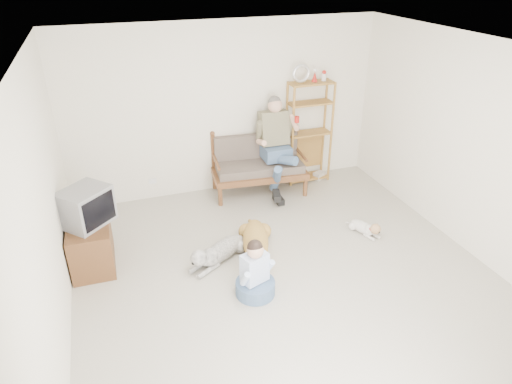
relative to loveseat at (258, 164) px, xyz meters
name	(u,v)px	position (x,y,z in m)	size (l,w,h in m)	color
floor	(291,283)	(-0.43, -2.44, -0.49)	(5.50, 5.50, 0.00)	beige
ceiling	(301,54)	(-0.43, -2.44, 2.21)	(5.50, 5.50, 0.00)	silver
wall_back	(226,109)	(-0.43, 0.31, 0.86)	(5.00, 5.00, 0.00)	white
wall_left	(43,224)	(-2.93, -2.44, 0.86)	(5.50, 5.50, 0.00)	white
wall_right	(482,154)	(2.07, -2.44, 0.86)	(5.50, 5.50, 0.00)	white
loveseat	(258,164)	(0.00, 0.00, 0.00)	(1.56, 0.85, 0.95)	brown
man	(277,153)	(0.25, -0.21, 0.24)	(0.60, 0.86, 1.39)	#496087
etagere	(309,132)	(0.94, 0.11, 0.40)	(0.76, 0.33, 2.02)	olive
book_stack	(319,175)	(1.17, 0.06, -0.43)	(0.19, 0.14, 0.12)	silver
tv_stand	(91,243)	(-2.66, -1.22, -0.19)	(0.52, 0.91, 0.60)	brown
crt_tv	(86,207)	(-2.63, -1.24, 0.35)	(0.71, 0.70, 0.46)	slate
wall_outlet	(153,181)	(-1.68, 0.30, -0.19)	(0.12, 0.02, 0.08)	white
golden_retriever	(256,244)	(-0.63, -1.73, -0.32)	(0.60, 1.34, 0.42)	#B3883E
shaggy_dog	(217,252)	(-1.15, -1.71, -0.35)	(0.97, 0.69, 0.34)	white
terrier	(366,228)	(1.00, -1.78, -0.39)	(0.30, 0.60, 0.23)	silver
child	(255,275)	(-0.90, -2.46, -0.22)	(0.46, 0.46, 0.73)	#496087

